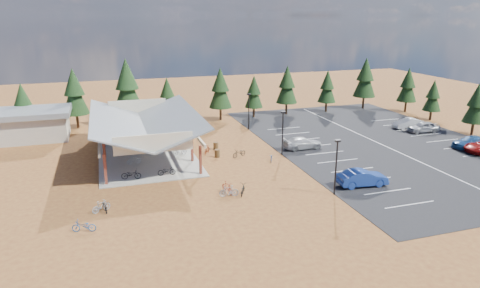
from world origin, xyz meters
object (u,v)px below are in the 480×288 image
(bike_7, at_px, (159,133))
(car_7, at_px, (471,142))
(bike_1, at_px, (134,160))
(bike_5, at_px, (180,151))
(outbuilding, at_px, (26,124))
(car_1, at_px, (362,178))
(bike_2, at_px, (132,142))
(lamp_post_2, at_px, (249,109))
(bike_3, at_px, (131,137))
(bike_13, at_px, (229,191))
(bike_12, at_px, (243,189))
(bike_11, at_px, (227,187))
(trash_bin_1, at_px, (216,146))
(bike_9, at_px, (101,206))
(bike_6, at_px, (157,145))
(bike_16, at_px, (239,153))
(trash_bin_0, at_px, (217,153))
(bike_pavilion, at_px, (144,122))
(bike_4, at_px, (167,171))
(bike_14, at_px, (271,158))
(bike_15, at_px, (207,150))
(car_8, at_px, (423,127))
(lamp_post_0, at_px, (336,163))
(bike_10, at_px, (84,226))
(lamp_post_1, at_px, (283,130))
(car_9, at_px, (408,123))
(bike_8, at_px, (105,206))
(car_3, at_px, (303,143))

(bike_7, distance_m, car_7, 39.16)
(bike_1, xyz_separation_m, bike_5, (5.28, 1.57, 0.06))
(outbuilding, xyz_separation_m, car_1, (32.49, -27.05, -1.20))
(bike_2, bearing_deg, lamp_post_2, -81.51)
(outbuilding, bearing_deg, bike_3, -21.36)
(bike_7, relative_size, bike_13, 0.93)
(bike_5, bearing_deg, bike_2, 27.11)
(bike_12, bearing_deg, bike_11, -2.10)
(trash_bin_1, height_order, bike_9, bike_9)
(bike_3, height_order, car_7, car_7)
(car_7, bearing_deg, lamp_post_2, -124.59)
(bike_6, bearing_deg, bike_16, -105.14)
(car_7, bearing_deg, trash_bin_0, -100.13)
(bike_pavilion, height_order, bike_4, bike_pavilion)
(bike_5, bearing_deg, car_7, -117.42)
(bike_14, distance_m, car_1, 10.87)
(bike_16, bearing_deg, bike_14, 24.77)
(bike_3, height_order, bike_15, bike_3)
(bike_6, relative_size, bike_14, 1.01)
(bike_1, xyz_separation_m, car_1, (20.13, -12.73, 0.25))
(bike_1, xyz_separation_m, car_8, (39.14, 1.55, 0.20))
(bike_pavilion, height_order, lamp_post_0, lamp_post_0)
(bike_2, height_order, bike_3, bike_2)
(bike_1, distance_m, bike_7, 10.89)
(bike_pavilion, relative_size, bike_2, 10.38)
(lamp_post_2, relative_size, bike_14, 3.32)
(bike_10, relative_size, bike_16, 0.95)
(lamp_post_1, xyz_separation_m, bike_14, (-2.00, -1.68, -2.57))
(bike_4, bearing_deg, bike_6, 0.74)
(bike_pavilion, relative_size, car_8, 4.47)
(bike_4, distance_m, bike_14, 11.81)
(car_7, relative_size, car_8, 1.11)
(lamp_post_2, relative_size, bike_10, 2.88)
(car_9, bearing_deg, lamp_post_0, -48.90)
(bike_4, xyz_separation_m, bike_7, (1.14, 14.60, 0.02))
(trash_bin_0, bearing_deg, bike_13, -99.52)
(trash_bin_0, distance_m, bike_16, 2.50)
(bike_8, relative_size, car_9, 0.41)
(bike_16, bearing_deg, car_7, 53.95)
(outbuilding, relative_size, trash_bin_1, 12.22)
(lamp_post_1, height_order, bike_6, lamp_post_1)
(bike_pavilion, height_order, bike_15, bike_pavilion)
(lamp_post_2, height_order, bike_11, lamp_post_2)
(trash_bin_1, distance_m, car_8, 29.32)
(bike_10, bearing_deg, bike_pavilion, 174.02)
(bike_16, bearing_deg, bike_9, -81.58)
(bike_3, height_order, bike_9, same)
(bike_10, relative_size, car_3, 0.37)
(bike_9, bearing_deg, bike_8, -103.29)
(bike_12, bearing_deg, bike_8, 24.97)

